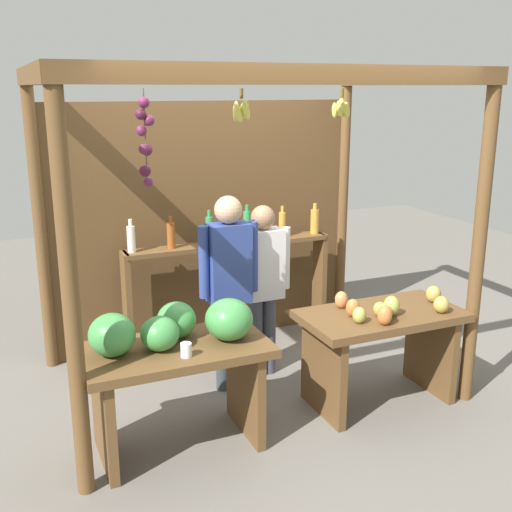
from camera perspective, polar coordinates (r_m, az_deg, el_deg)
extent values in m
plane|color=slate|center=(5.22, -0.85, -11.35)|extent=(12.00, 12.00, 0.00)
cylinder|color=brown|center=(3.55, -16.69, -3.48)|extent=(0.10, 0.10, 2.47)
cylinder|color=brown|center=(4.79, 19.83, 1.04)|extent=(0.10, 0.10, 2.47)
cylinder|color=brown|center=(5.39, -19.27, 2.59)|extent=(0.10, 0.10, 2.47)
cylinder|color=brown|center=(6.27, 7.98, 5.00)|extent=(0.10, 0.10, 2.47)
cube|color=brown|center=(3.81, 4.76, 16.32)|extent=(2.98, 0.12, 0.12)
cube|color=brown|center=(4.33, -19.58, 15.40)|extent=(0.12, 2.00, 0.12)
cube|color=brown|center=(5.39, 13.89, 15.63)|extent=(0.12, 2.00, 0.12)
cube|color=#52381E|center=(5.71, -4.65, 2.82)|extent=(2.88, 0.04, 2.23)
cylinder|color=brown|center=(3.79, -1.37, 14.71)|extent=(0.02, 0.02, 0.06)
ellipsoid|color=#D1CC4C|center=(3.80, -0.97, 13.34)|extent=(0.04, 0.08, 0.12)
ellipsoid|color=#D1CC4C|center=(3.82, -1.40, 13.08)|extent=(0.07, 0.05, 0.13)
ellipsoid|color=#D1CC4C|center=(3.80, -1.87, 13.18)|extent=(0.05, 0.06, 0.13)
ellipsoid|color=#D1CC4C|center=(3.77, -1.65, 13.03)|extent=(0.06, 0.07, 0.13)
ellipsoid|color=#D1CC4C|center=(3.76, -0.90, 13.24)|extent=(0.07, 0.05, 0.13)
cylinder|color=brown|center=(4.16, 7.92, 14.63)|extent=(0.02, 0.02, 0.06)
ellipsoid|color=#D1CC4C|center=(4.18, 8.21, 13.19)|extent=(0.04, 0.06, 0.11)
ellipsoid|color=#D1CC4C|center=(4.18, 7.88, 13.28)|extent=(0.07, 0.06, 0.11)
ellipsoid|color=#D1CC4C|center=(4.18, 7.66, 13.45)|extent=(0.06, 0.04, 0.11)
ellipsoid|color=#D1CC4C|center=(4.16, 7.24, 13.16)|extent=(0.05, 0.06, 0.11)
ellipsoid|color=#D1CC4C|center=(4.14, 7.69, 13.28)|extent=(0.05, 0.06, 0.11)
ellipsoid|color=#D1CC4C|center=(4.14, 7.98, 13.49)|extent=(0.06, 0.04, 0.11)
ellipsoid|color=#D1CC4C|center=(4.15, 8.36, 13.05)|extent=(0.05, 0.05, 0.11)
cylinder|color=#4C422D|center=(3.81, -10.14, 10.80)|extent=(0.01, 0.01, 0.55)
sphere|color=#601E42|center=(3.79, -10.27, 13.73)|extent=(0.07, 0.07, 0.07)
sphere|color=#47142D|center=(3.79, -10.55, 12.69)|extent=(0.07, 0.07, 0.07)
sphere|color=#601E42|center=(3.80, -9.80, 12.18)|extent=(0.07, 0.07, 0.07)
sphere|color=#601E42|center=(3.81, -10.49, 11.26)|extent=(0.06, 0.06, 0.06)
sphere|color=#601E42|center=(3.83, -10.32, 9.64)|extent=(0.06, 0.06, 0.06)
sphere|color=#511938|center=(3.85, -10.01, 9.58)|extent=(0.07, 0.07, 0.07)
sphere|color=#47142D|center=(3.81, -10.17, 7.71)|extent=(0.07, 0.07, 0.07)
sphere|color=#601E42|center=(3.87, -9.90, 6.71)|extent=(0.06, 0.06, 0.06)
cube|color=brown|center=(4.08, -7.39, -8.62)|extent=(1.21, 0.64, 0.06)
cube|color=brown|center=(4.15, -13.83, -14.12)|extent=(0.06, 0.58, 0.67)
cube|color=brown|center=(4.38, -1.00, -12.01)|extent=(0.06, 0.58, 0.67)
ellipsoid|color=#429347|center=(3.99, -8.83, -7.06)|extent=(0.25, 0.25, 0.22)
ellipsoid|color=#429347|center=(4.10, -2.50, -5.84)|extent=(0.43, 0.43, 0.28)
ellipsoid|color=#429347|center=(3.96, -13.10, -7.07)|extent=(0.36, 0.36, 0.27)
ellipsoid|color=#429347|center=(4.17, -7.32, -5.85)|extent=(0.31, 0.31, 0.24)
cylinder|color=white|center=(3.90, -6.44, -8.58)|extent=(0.07, 0.07, 0.09)
cube|color=brown|center=(4.72, 11.47, -5.41)|extent=(1.21, 0.64, 0.06)
cube|color=brown|center=(4.62, 6.20, -10.55)|extent=(0.06, 0.58, 0.67)
cube|color=brown|center=(5.14, 15.75, -8.34)|extent=(0.06, 0.58, 0.67)
ellipsoid|color=#E07F47|center=(4.73, 7.85, -4.00)|extent=(0.13, 0.13, 0.13)
ellipsoid|color=#A8B24C|center=(4.64, 12.35, -4.49)|extent=(0.12, 0.12, 0.15)
ellipsoid|color=#A8B24C|center=(4.45, 9.47, -5.38)|extent=(0.13, 0.13, 0.12)
ellipsoid|color=#B79E47|center=(4.61, 11.31, -4.82)|extent=(0.10, 0.10, 0.11)
ellipsoid|color=#A8B24C|center=(4.54, 11.80, -5.10)|extent=(0.14, 0.14, 0.11)
ellipsoid|color=#B79E47|center=(4.78, 16.67, -4.30)|extent=(0.16, 0.16, 0.13)
ellipsoid|color=#CC7038|center=(4.45, 11.75, -5.35)|extent=(0.15, 0.15, 0.14)
ellipsoid|color=#CC7038|center=(4.56, 8.89, -4.73)|extent=(0.12, 0.12, 0.13)
ellipsoid|color=#B79E47|center=(5.00, 16.00, -3.39)|extent=(0.16, 0.16, 0.13)
cube|color=brown|center=(5.44, -11.72, -4.83)|extent=(0.05, 0.20, 1.00)
cube|color=brown|center=(6.07, 5.85, -2.47)|extent=(0.05, 0.20, 1.00)
cube|color=brown|center=(5.55, -2.50, 1.07)|extent=(1.87, 0.22, 0.04)
cylinder|color=silver|center=(5.28, -11.40, 1.51)|extent=(0.07, 0.07, 0.22)
cylinder|color=silver|center=(5.25, -11.48, 3.02)|extent=(0.03, 0.03, 0.06)
cylinder|color=#994C1E|center=(5.36, -7.82, 1.87)|extent=(0.07, 0.07, 0.22)
cylinder|color=#994C1E|center=(5.33, -7.87, 3.34)|extent=(0.03, 0.03, 0.06)
cylinder|color=#338C4C|center=(5.45, -4.30, 2.33)|extent=(0.07, 0.07, 0.25)
cylinder|color=#338C4C|center=(5.42, -4.34, 3.90)|extent=(0.03, 0.03, 0.06)
cylinder|color=#338C4C|center=(5.58, -0.82, 2.77)|extent=(0.07, 0.07, 0.27)
cylinder|color=#338C4C|center=(5.54, -0.83, 4.42)|extent=(0.03, 0.03, 0.06)
cylinder|color=gold|center=(5.72, 2.43, 2.90)|extent=(0.07, 0.07, 0.23)
cylinder|color=gold|center=(5.69, 2.45, 4.33)|extent=(0.03, 0.03, 0.06)
cylinder|color=gold|center=(5.87, 5.41, 3.17)|extent=(0.08, 0.08, 0.23)
cylinder|color=gold|center=(5.85, 5.45, 4.56)|extent=(0.04, 0.04, 0.06)
cylinder|color=#323E44|center=(4.94, -3.08, -8.30)|extent=(0.11, 0.11, 0.73)
cylinder|color=#323E44|center=(4.98, -1.78, -8.09)|extent=(0.11, 0.11, 0.73)
cube|color=#2D428C|center=(4.73, -2.52, -0.67)|extent=(0.32, 0.19, 0.62)
cylinder|color=#2D428C|center=(4.66, -4.82, -0.58)|extent=(0.08, 0.08, 0.56)
cylinder|color=#2D428C|center=(4.79, -0.29, -0.06)|extent=(0.08, 0.08, 0.56)
sphere|color=tan|center=(4.63, -2.58, 4.26)|extent=(0.21, 0.21, 0.21)
cylinder|color=#464957|center=(5.18, 0.00, -7.45)|extent=(0.11, 0.11, 0.68)
cylinder|color=#464957|center=(5.23, 1.21, -7.24)|extent=(0.11, 0.11, 0.68)
cube|color=white|center=(5.00, 0.63, -0.74)|extent=(0.32, 0.19, 0.57)
cylinder|color=white|center=(4.92, -1.50, -0.68)|extent=(0.08, 0.08, 0.51)
cylinder|color=white|center=(5.07, 2.69, -0.18)|extent=(0.08, 0.08, 0.51)
sphere|color=#997051|center=(4.91, 0.64, 3.56)|extent=(0.20, 0.20, 0.20)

